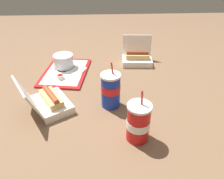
{
  "coord_description": "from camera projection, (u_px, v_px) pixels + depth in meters",
  "views": [
    {
      "loc": [
        -0.96,
        0.01,
        0.68
      ],
      "look_at": [
        -0.03,
        -0.04,
        0.05
      ],
      "focal_mm": 35.0,
      "sensor_mm": 36.0,
      "label": 1
    }
  ],
  "objects": [
    {
      "name": "food_tray",
      "position": [
        65.0,
        72.0,
        1.36
      ],
      "size": [
        0.4,
        0.31,
        0.01
      ],
      "color": "red",
      "rests_on": "ground_plane"
    },
    {
      "name": "clamshell_hotdog_front",
      "position": [
        49.0,
        102.0,
        1.05
      ],
      "size": [
        0.29,
        0.29,
        0.18
      ],
      "color": "white",
      "rests_on": "ground_plane"
    },
    {
      "name": "soda_cup_front",
      "position": [
        138.0,
        122.0,
        0.87
      ],
      "size": [
        0.1,
        0.1,
        0.23
      ],
      "color": "red",
      "rests_on": "ground_plane"
    },
    {
      "name": "cake_container",
      "position": [
        64.0,
        61.0,
        1.38
      ],
      "size": [
        0.13,
        0.13,
        0.09
      ],
      "color": "black",
      "rests_on": "food_tray"
    },
    {
      "name": "ketchup_cup",
      "position": [
        60.0,
        77.0,
        1.28
      ],
      "size": [
        0.04,
        0.04,
        0.02
      ],
      "color": "white",
      "rests_on": "food_tray"
    },
    {
      "name": "soda_cup_center",
      "position": [
        111.0,
        90.0,
        1.05
      ],
      "size": [
        0.1,
        0.1,
        0.24
      ],
      "color": "#1938B7",
      "rests_on": "ground_plane"
    },
    {
      "name": "ground_plane",
      "position": [
        105.0,
        95.0,
        1.17
      ],
      "size": [
        3.2,
        3.2,
        0.0
      ],
      "primitive_type": "plane",
      "color": "brown"
    },
    {
      "name": "clamshell_hotdog_left",
      "position": [
        137.0,
        58.0,
        1.46
      ],
      "size": [
        0.16,
        0.2,
        0.17
      ],
      "color": "white",
      "rests_on": "ground_plane"
    },
    {
      "name": "plastic_fork",
      "position": [
        56.0,
        71.0,
        1.36
      ],
      "size": [
        0.11,
        0.04,
        0.0
      ],
      "primitive_type": "cube",
      "rotation": [
        0.0,
        0.0,
        0.23
      ],
      "color": "white",
      "rests_on": "food_tray"
    },
    {
      "name": "napkin_stack",
      "position": [
        76.0,
        70.0,
        1.37
      ],
      "size": [
        0.13,
        0.13,
        0.0
      ],
      "primitive_type": "cube",
      "rotation": [
        0.0,
        0.0,
        -0.41
      ],
      "color": "white",
      "rests_on": "food_tray"
    }
  ]
}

